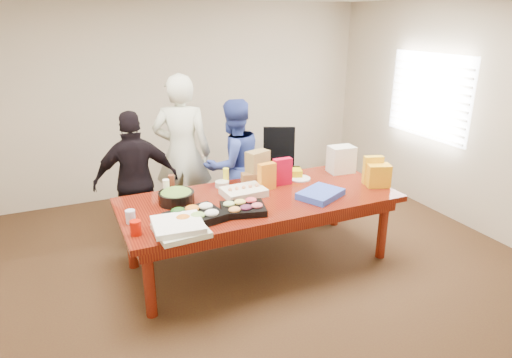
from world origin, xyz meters
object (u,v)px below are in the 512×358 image
conference_table (259,230)px  person_right (234,165)px  sheet_cake (244,192)px  person_center (183,153)px  office_chair (285,170)px  salad_bowl (176,198)px

conference_table → person_right: (0.09, 0.95, 0.42)m
sheet_cake → person_right: bearing=72.3°
person_center → person_right: (0.55, -0.26, -0.15)m
office_chair → person_right: bearing=-136.0°
sheet_cake → person_center: bearing=103.8°
office_chair → person_right: 0.96m
conference_table → person_center: size_ratio=1.48×
person_right → office_chair: bearing=-171.6°
conference_table → salad_bowl: 0.94m
person_right → sheet_cake: (-0.22, -0.83, -0.01)m
conference_table → salad_bowl: salad_bowl is taller
salad_bowl → person_right: bearing=39.7°
conference_table → salad_bowl: size_ratio=7.92×
person_right → salad_bowl: (-0.90, -0.75, 0.01)m
person_right → salad_bowl: 1.17m
sheet_cake → conference_table: bearing=-44.6°
conference_table → sheet_cake: sheet_cake is taller
person_center → salad_bowl: (-0.35, -1.01, -0.14)m
person_center → salad_bowl: person_center is taller
person_right → salad_bowl: size_ratio=4.51×
conference_table → person_right: size_ratio=1.76×
person_center → conference_table: bearing=134.7°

